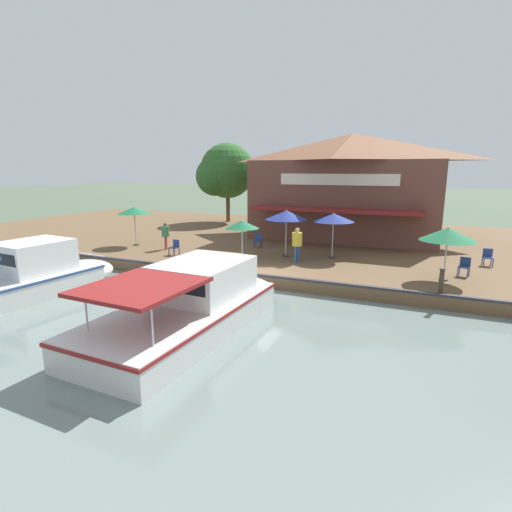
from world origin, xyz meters
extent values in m
plane|color=#4C5B47|center=(0.00, 0.00, 0.00)|extent=(220.00, 220.00, 0.00)
cube|color=brown|center=(-11.00, 0.00, 0.30)|extent=(22.00, 56.00, 0.60)
cube|color=#2D2D33|center=(-0.10, 0.00, 0.65)|extent=(0.20, 50.40, 0.10)
cube|color=brown|center=(-13.65, 1.89, 3.25)|extent=(9.35, 12.22, 5.30)
pyramid|color=brown|center=(-13.65, 1.89, 6.85)|extent=(9.82, 12.83, 1.91)
cube|color=maroon|center=(-8.08, 1.89, 2.90)|extent=(1.80, 10.39, 0.16)
cube|color=silver|center=(-8.94, 1.89, 4.70)|extent=(0.08, 7.33, 0.70)
cylinder|color=#B7B7B7|center=(-4.50, 0.14, 1.78)|extent=(0.06, 0.06, 2.37)
cylinder|color=#2D2D33|center=(-4.50, 0.14, 0.63)|extent=(0.36, 0.36, 0.06)
cone|color=navy|center=(-4.50, 0.14, 2.90)|extent=(2.25, 2.25, 0.49)
cone|color=yellow|center=(-4.50, 0.14, 2.92)|extent=(1.40, 1.40, 0.39)
sphere|color=yellow|center=(-4.50, 0.14, 3.14)|extent=(0.08, 0.08, 0.08)
cylinder|color=#B7B7B7|center=(-2.61, 8.03, 1.66)|extent=(0.06, 0.06, 2.12)
cylinder|color=#2D2D33|center=(-2.61, 8.03, 0.63)|extent=(0.36, 0.36, 0.06)
cone|color=#19663D|center=(-2.61, 8.03, 2.63)|extent=(2.30, 2.30, 0.57)
cone|color=silver|center=(-2.61, 8.03, 2.65)|extent=(1.43, 1.43, 0.45)
sphere|color=silver|center=(-2.61, 8.03, 2.92)|extent=(0.08, 0.08, 0.08)
cylinder|color=#B7B7B7|center=(-3.94, -9.71, 1.74)|extent=(0.06, 0.06, 2.27)
cylinder|color=#2D2D33|center=(-3.94, -9.71, 0.63)|extent=(0.36, 0.36, 0.06)
cone|color=#19663D|center=(-3.94, -9.71, 2.81)|extent=(2.04, 2.04, 0.41)
cone|color=silver|center=(-3.94, -9.71, 2.83)|extent=(1.27, 1.27, 0.33)
sphere|color=silver|center=(-3.94, -9.71, 3.02)|extent=(0.08, 0.08, 0.08)
cylinder|color=#B7B7B7|center=(-5.13, 2.58, 1.73)|extent=(0.06, 0.06, 2.27)
cylinder|color=#2D2D33|center=(-5.13, 2.58, 0.63)|extent=(0.36, 0.36, 0.06)
cone|color=navy|center=(-5.13, 2.58, 2.80)|extent=(2.19, 2.19, 0.44)
cone|color=yellow|center=(-5.13, 2.58, 2.82)|extent=(1.36, 1.36, 0.35)
sphere|color=yellow|center=(-5.13, 2.58, 3.02)|extent=(0.08, 0.08, 0.08)
cylinder|color=#B7B7B7|center=(-2.42, -1.54, 1.61)|extent=(0.06, 0.06, 2.01)
cylinder|color=#2D2D33|center=(-2.42, -1.54, 0.63)|extent=(0.36, 0.36, 0.06)
cone|color=#19663D|center=(-2.42, -1.54, 2.55)|extent=(1.75, 1.75, 0.40)
cone|color=silver|center=(-2.42, -1.54, 2.57)|extent=(1.09, 1.09, 0.32)
sphere|color=silver|center=(-2.42, -1.54, 2.75)|extent=(0.08, 0.08, 0.08)
cube|color=navy|center=(-6.18, 10.33, 0.81)|extent=(0.04, 0.04, 0.42)
cube|color=navy|center=(-6.16, 9.93, 0.81)|extent=(0.04, 0.04, 0.42)
cube|color=navy|center=(-6.58, 10.31, 0.81)|extent=(0.04, 0.04, 0.42)
cube|color=navy|center=(-6.56, 9.91, 0.81)|extent=(0.04, 0.04, 0.42)
cube|color=navy|center=(-6.37, 10.12, 1.03)|extent=(0.47, 0.47, 0.05)
cube|color=navy|center=(-6.57, 10.11, 1.25)|extent=(0.07, 0.44, 0.40)
cube|color=navy|center=(-3.46, 9.02, 0.81)|extent=(0.05, 0.05, 0.42)
cube|color=navy|center=(-3.56, 8.63, 0.81)|extent=(0.05, 0.05, 0.42)
cube|color=navy|center=(-3.85, 9.12, 0.81)|extent=(0.05, 0.05, 0.42)
cube|color=navy|center=(-3.95, 8.73, 0.81)|extent=(0.05, 0.05, 0.42)
cube|color=navy|center=(-3.70, 8.87, 1.03)|extent=(0.53, 0.53, 0.05)
cube|color=navy|center=(-3.90, 8.92, 1.25)|extent=(0.15, 0.44, 0.40)
cube|color=navy|center=(-6.01, -2.05, 0.81)|extent=(0.04, 0.04, 0.42)
cube|color=navy|center=(-5.97, -2.44, 0.81)|extent=(0.04, 0.04, 0.42)
cube|color=navy|center=(-6.41, -2.09, 0.81)|extent=(0.04, 0.04, 0.42)
cube|color=navy|center=(-6.36, -2.49, 0.81)|extent=(0.04, 0.04, 0.42)
cube|color=navy|center=(-6.19, -2.27, 1.03)|extent=(0.49, 0.49, 0.05)
cube|color=navy|center=(-6.39, -2.29, 1.25)|extent=(0.09, 0.44, 0.40)
cube|color=navy|center=(-2.14, -5.59, 0.81)|extent=(0.05, 0.05, 0.42)
cube|color=navy|center=(-2.20, -5.98, 0.81)|extent=(0.05, 0.05, 0.42)
cube|color=navy|center=(-2.54, -5.53, 0.81)|extent=(0.05, 0.05, 0.42)
cube|color=navy|center=(-2.60, -5.93, 0.81)|extent=(0.05, 0.05, 0.42)
cube|color=navy|center=(-2.37, -5.76, 1.03)|extent=(0.50, 0.50, 0.05)
cube|color=navy|center=(-2.57, -5.73, 1.25)|extent=(0.10, 0.44, 0.40)
cylinder|color=#2D5193|center=(-3.42, 1.18, 1.04)|extent=(0.13, 0.13, 0.88)
cylinder|color=#2D5193|center=(-3.27, 1.09, 1.04)|extent=(0.13, 0.13, 0.88)
cylinder|color=gold|center=(-3.35, 1.13, 1.82)|extent=(0.51, 0.51, 0.69)
sphere|color=tan|center=(-3.35, 1.13, 2.29)|extent=(0.24, 0.24, 0.24)
cylinder|color=#B23338|center=(-3.64, -7.19, 0.99)|extent=(0.13, 0.13, 0.78)
cylinder|color=#B23338|center=(-3.49, -7.12, 0.99)|extent=(0.13, 0.13, 0.78)
cylinder|color=#337547|center=(-3.57, -7.16, 1.69)|extent=(0.46, 0.46, 0.62)
sphere|color=brown|center=(-3.57, -7.16, 2.11)|extent=(0.21, 0.21, 0.21)
cube|color=white|center=(5.77, -8.23, 0.54)|extent=(7.64, 3.52, 0.93)
ellipsoid|color=white|center=(2.09, -7.85, 0.54)|extent=(2.87, 2.90, 0.93)
cube|color=#2D4C84|center=(5.77, -8.23, 0.93)|extent=(7.73, 3.57, 0.10)
cube|color=white|center=(4.48, -8.10, 1.68)|extent=(2.92, 2.49, 1.35)
cube|color=black|center=(5.80, -8.23, 1.85)|extent=(0.26, 1.95, 0.47)
cylinder|color=silver|center=(1.79, -7.82, 1.31)|extent=(0.27, 2.22, 0.04)
cube|color=silver|center=(5.69, 0.08, 0.54)|extent=(7.70, 3.59, 0.92)
ellipsoid|color=silver|center=(1.91, 0.25, 0.54)|extent=(2.80, 3.21, 0.92)
cube|color=maroon|center=(5.69, 0.08, 0.92)|extent=(7.79, 3.63, 0.10)
cube|color=white|center=(4.36, 0.14, 1.61)|extent=(3.38, 2.75, 1.23)
cube|color=black|center=(5.97, 0.07, 1.76)|extent=(0.16, 2.28, 0.43)
cube|color=maroon|center=(7.47, 0.00, 2.15)|extent=(3.25, 2.90, 0.11)
cylinder|color=silver|center=(8.45, 1.09, 1.57)|extent=(0.05, 0.05, 1.15)
cylinder|color=silver|center=(8.35, -1.18, 1.57)|extent=(0.05, 0.05, 1.15)
cylinder|color=#473323|center=(-0.35, 7.86, 1.10)|extent=(0.18, 0.18, 1.00)
cylinder|color=#2D2D33|center=(-0.35, 7.86, 1.62)|extent=(0.22, 0.22, 0.04)
cylinder|color=brown|center=(-16.79, -9.72, 1.97)|extent=(0.36, 0.36, 2.74)
sphere|color=#2D6028|center=(-16.79, -9.72, 5.18)|extent=(4.91, 4.91, 4.91)
sphere|color=#2D6028|center=(-15.81, -10.46, 4.69)|extent=(3.44, 3.44, 3.44)
camera|label=1|loc=(15.98, 7.12, 5.34)|focal=28.00mm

